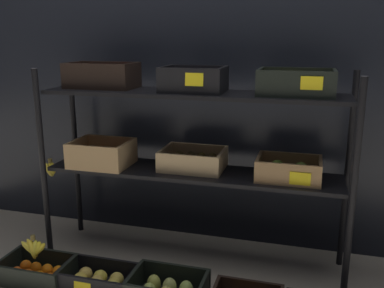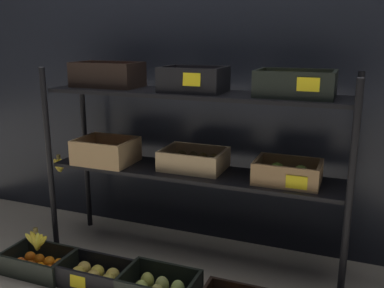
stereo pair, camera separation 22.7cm
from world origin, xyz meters
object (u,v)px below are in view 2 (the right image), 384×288
(crate_ground_apple_gold, at_px, (95,275))
(display_rack, at_px, (190,130))
(crate_ground_tangerine, at_px, (40,263))
(banana_bunch_loose, at_px, (37,241))

(crate_ground_apple_gold, bearing_deg, display_rack, 49.04)
(crate_ground_tangerine, relative_size, banana_bunch_loose, 2.31)
(crate_ground_tangerine, bearing_deg, banana_bunch_loose, 162.59)
(display_rack, distance_m, banana_bunch_loose, 1.01)
(crate_ground_tangerine, xyz_separation_m, banana_bunch_loose, (-0.01, 0.00, 0.13))
(crate_ground_apple_gold, bearing_deg, crate_ground_tangerine, -178.25)
(display_rack, distance_m, crate_ground_apple_gold, 0.89)
(crate_ground_tangerine, xyz_separation_m, crate_ground_apple_gold, (0.35, 0.01, 0.00))
(display_rack, xyz_separation_m, crate_ground_tangerine, (-0.70, -0.42, -0.71))
(display_rack, distance_m, crate_ground_tangerine, 1.08)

